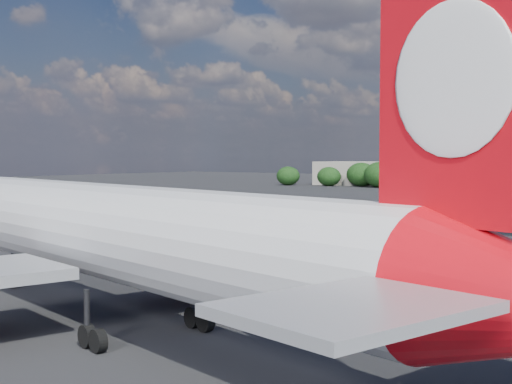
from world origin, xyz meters
The scene contains 4 objects.
ground centered at (0.00, 60.00, 0.00)m, with size 500.00×500.00×0.00m, color black.
qantas_airliner centered at (13.38, 4.37, 5.55)m, with size 55.31×52.95×18.22m.
terminal_building centered at (-65.00, 192.00, 4.00)m, with size 42.00×16.00×8.00m.
highway_sign centered at (-18.00, 176.00, 3.13)m, with size 6.00×0.30×4.50m.
Camera 1 is at (42.42, -24.10, 10.34)m, focal length 50.00 mm.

